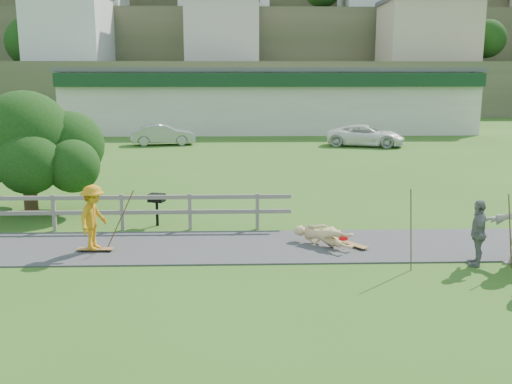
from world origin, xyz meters
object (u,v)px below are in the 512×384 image
car_silver (163,135)px  skater_rider (94,221)px  spectator_b (478,233)px  bbq (157,210)px  skater_fallen (323,236)px  car_white (366,136)px  tree (27,158)px

car_silver → skater_rider: bearing=174.2°
spectator_b → bbq: size_ratio=1.64×
skater_fallen → bbq: 5.31m
car_white → tree: tree is taller
spectator_b → car_white: (2.56, 23.73, -0.12)m
skater_rider → car_silver: size_ratio=0.40×
car_silver → car_white: 13.31m
skater_rider → skater_fallen: skater_rider is taller
car_white → tree: size_ratio=1.03×
car_white → tree: (-15.32, -17.73, 1.13)m
spectator_b → car_silver: bearing=-141.1°
skater_fallen → skater_rider: bearing=135.5°
car_silver → spectator_b: bearing=-165.5°
skater_fallen → bbq: size_ratio=1.76×
spectator_b → tree: tree is taller
tree → bbq: (4.52, -2.02, -1.32)m
spectator_b → car_silver: 27.03m
car_silver → bbq: size_ratio=4.20×
spectator_b → bbq: 9.15m
spectator_b → bbq: (-8.23, 3.98, -0.32)m
skater_rider → car_silver: bearing=18.0°
car_white → skater_fallen: bearing=-178.1°
car_white → car_silver: bearing=102.5°
car_silver → tree: 18.97m
tree → skater_rider: bearing=-55.0°
skater_rider → skater_fallen: size_ratio=0.97×
car_white → bbq: (-10.80, -19.74, -0.19)m
skater_rider → car_silver: skater_rider is taller
car_silver → car_white: (13.26, -1.10, 0.00)m
spectator_b → car_white: 23.86m
skater_fallen → spectator_b: 3.87m
skater_fallen → bbq: bearing=106.1°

